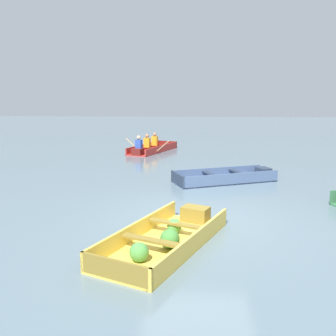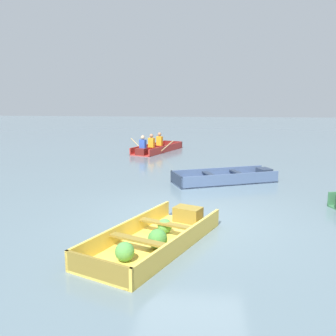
% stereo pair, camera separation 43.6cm
% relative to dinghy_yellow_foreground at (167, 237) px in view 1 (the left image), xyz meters
% --- Properties ---
extents(ground_plane, '(80.00, 80.00, 0.00)m').
position_rel_dinghy_yellow_foreground_xyz_m(ground_plane, '(0.59, 1.50, -0.13)').
color(ground_plane, slate).
extents(dinghy_yellow_foreground, '(2.36, 3.32, 0.38)m').
position_rel_dinghy_yellow_foreground_xyz_m(dinghy_yellow_foreground, '(0.00, 0.00, 0.00)').
color(dinghy_yellow_foreground, '#E5BC47').
rests_on(dinghy_yellow_foreground, ground).
extents(skiff_slate_blue_near_moored, '(3.30, 2.17, 0.36)m').
position_rel_dinghy_yellow_foreground_xyz_m(skiff_slate_blue_near_moored, '(1.55, 5.14, -0.01)').
color(skiff_slate_blue_near_moored, '#475B7F').
rests_on(skiff_slate_blue_near_moored, ground).
extents(rowboat_red_with_crew, '(2.37, 3.48, 0.89)m').
position_rel_dinghy_yellow_foreground_xyz_m(rowboat_red_with_crew, '(-1.57, 11.13, 0.07)').
color(rowboat_red_with_crew, '#AD2D28').
rests_on(rowboat_red_with_crew, ground).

